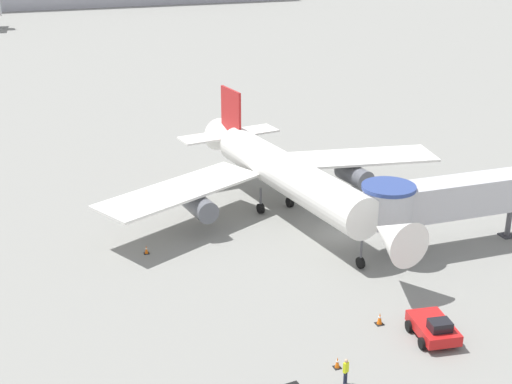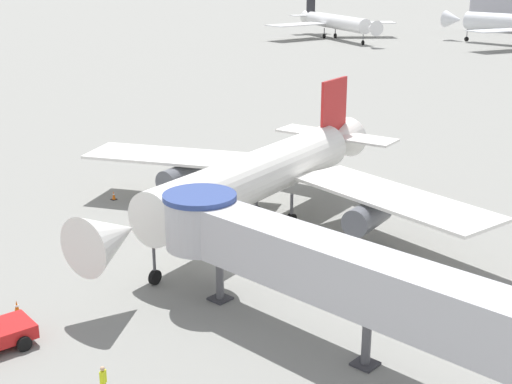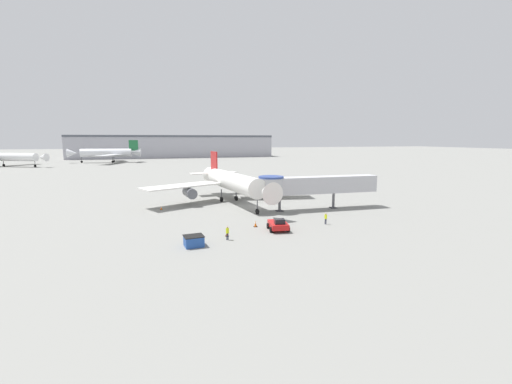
% 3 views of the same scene
% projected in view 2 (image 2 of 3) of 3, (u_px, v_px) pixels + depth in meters
% --- Properties ---
extents(ground_plane, '(800.00, 800.00, 0.00)m').
position_uv_depth(ground_plane, '(237.00, 259.00, 45.33)').
color(ground_plane, gray).
extents(main_airplane, '(33.09, 29.78, 9.25)m').
position_uv_depth(main_airplane, '(260.00, 176.00, 49.22)').
color(main_airplane, white).
rests_on(main_airplane, ground_plane).
extents(jet_bridge, '(21.03, 4.10, 5.87)m').
position_uv_depth(jet_bridge, '(296.00, 257.00, 34.93)').
color(jet_bridge, '#B7B7BC').
rests_on(jet_bridge, ground_plane).
extents(traffic_cone_near_nose, '(0.51, 0.51, 0.83)m').
position_uv_depth(traffic_cone_near_nose, '(17.00, 308.00, 38.01)').
color(traffic_cone_near_nose, black).
rests_on(traffic_cone_near_nose, ground_plane).
extents(traffic_cone_port_wing, '(0.42, 0.42, 0.70)m').
position_uv_depth(traffic_cone_port_wing, '(114.00, 196.00, 56.56)').
color(traffic_cone_port_wing, black).
rests_on(traffic_cone_port_wing, ground_plane).
extents(ground_crew_wing_walker, '(0.29, 0.36, 1.61)m').
position_uv_depth(ground_crew_wing_walker, '(103.00, 380.00, 30.47)').
color(ground_crew_wing_walker, '#1E2338').
rests_on(ground_crew_wing_walker, ground_plane).
extents(background_jet_black_tail, '(36.14, 31.93, 9.48)m').
position_uv_depth(background_jet_black_tail, '(335.00, 22.00, 174.52)').
color(background_jet_black_tail, white).
rests_on(background_jet_black_tail, ground_plane).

